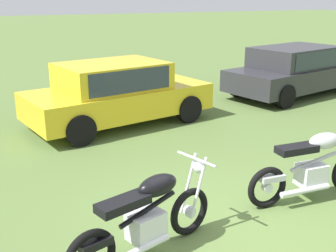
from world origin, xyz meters
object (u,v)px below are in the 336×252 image
motorcycle_silver (313,167)px  car_yellow (116,90)px  car_charcoal (296,68)px  motorcycle_black (146,218)px

motorcycle_silver → car_yellow: car_yellow is taller
car_charcoal → motorcycle_black: bearing=-153.7°
motorcycle_silver → car_charcoal: car_charcoal is taller
motorcycle_black → car_charcoal: (7.05, 5.68, 0.32)m
motorcycle_black → motorcycle_silver: size_ratio=0.95×
car_yellow → motorcycle_black: bearing=-115.4°
motorcycle_black → motorcycle_silver: same height
car_yellow → car_charcoal: 5.78m
motorcycle_black → car_yellow: bearing=58.9°
car_charcoal → motorcycle_silver: bearing=-141.4°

